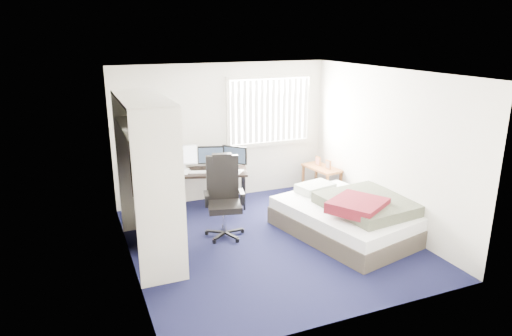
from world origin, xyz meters
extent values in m
plane|color=black|center=(0.00, 0.00, 0.00)|extent=(4.20, 4.20, 0.00)
plane|color=silver|center=(0.00, 2.10, 1.25)|extent=(4.00, 0.00, 4.00)
plane|color=silver|center=(0.00, -2.10, 1.25)|extent=(4.00, 0.00, 4.00)
plane|color=silver|center=(-2.00, 0.00, 1.25)|extent=(0.00, 4.20, 4.20)
plane|color=silver|center=(2.00, 0.00, 1.25)|extent=(0.00, 4.20, 4.20)
plane|color=white|center=(0.00, 0.00, 2.50)|extent=(4.20, 4.20, 0.00)
cube|color=white|center=(0.90, 2.08, 1.60)|extent=(1.60, 0.02, 1.20)
cube|color=beige|center=(0.90, 2.05, 2.23)|extent=(1.72, 0.06, 0.06)
cube|color=beige|center=(0.90, 2.05, 0.97)|extent=(1.72, 0.06, 0.06)
cube|color=white|center=(0.90, 2.02, 1.60)|extent=(1.60, 0.04, 1.16)
cube|color=beige|center=(-1.70, -0.60, 1.10)|extent=(0.60, 0.04, 2.20)
cube|color=beige|center=(-1.70, 1.20, 1.10)|extent=(0.60, 0.04, 2.20)
cube|color=beige|center=(-1.70, 0.30, 2.20)|extent=(0.60, 1.80, 0.04)
cube|color=beige|center=(-1.70, 0.30, 1.82)|extent=(0.56, 1.74, 0.03)
cylinder|color=silver|center=(-1.70, 0.30, 1.70)|extent=(0.03, 1.72, 0.03)
cube|color=#26262B|center=(-1.70, 0.20, 1.25)|extent=(0.38, 1.10, 0.90)
cube|color=beige|center=(-1.38, 0.75, 1.10)|extent=(0.03, 0.90, 2.20)
cube|color=white|center=(-1.70, -0.15, 1.96)|extent=(0.38, 0.30, 0.24)
cube|color=gray|center=(-1.70, 0.35, 1.95)|extent=(0.34, 0.28, 0.22)
cube|color=black|center=(-0.42, 1.73, 0.64)|extent=(1.47, 0.99, 0.04)
cylinder|color=black|center=(-1.07, 1.66, 0.31)|extent=(0.04, 0.04, 0.62)
cylinder|color=black|center=(-0.93, 2.15, 0.31)|extent=(0.04, 0.04, 0.62)
cylinder|color=black|center=(0.10, 1.31, 0.31)|extent=(0.04, 0.04, 0.62)
cylinder|color=black|center=(0.24, 1.80, 0.31)|extent=(0.04, 0.04, 0.62)
cube|color=white|center=(-0.80, 1.96, 0.94)|extent=(0.49, 0.17, 0.36)
cube|color=white|center=(-0.80, 1.96, 0.94)|extent=(0.43, 0.13, 0.31)
cube|color=black|center=(-0.34, 1.82, 0.92)|extent=(0.47, 0.17, 0.32)
cube|color=#1E2838|center=(-0.34, 1.82, 0.92)|extent=(0.41, 0.13, 0.27)
cube|color=black|center=(0.05, 1.67, 0.92)|extent=(0.47, 0.17, 0.32)
cube|color=#1E2838|center=(0.05, 1.67, 0.92)|extent=(0.41, 0.13, 0.27)
cube|color=white|center=(-0.57, 1.68, 0.67)|extent=(0.42, 0.25, 0.02)
cube|color=black|center=(-0.31, 1.61, 0.68)|extent=(0.09, 0.11, 0.02)
cylinder|color=silver|center=(-0.17, 1.61, 0.74)|extent=(0.08, 0.08, 0.16)
cube|color=white|center=(-0.42, 1.73, 0.66)|extent=(0.37, 0.35, 0.00)
cube|color=black|center=(-0.57, 0.43, 0.06)|extent=(0.70, 0.70, 0.12)
cylinder|color=silver|center=(-0.57, 0.43, 0.26)|extent=(0.06, 0.06, 0.39)
cube|color=black|center=(-0.57, 0.43, 0.49)|extent=(0.59, 0.59, 0.10)
cube|color=black|center=(-0.52, 0.65, 0.88)|extent=(0.50, 0.20, 0.69)
cube|color=black|center=(-0.52, 0.65, 1.18)|extent=(0.31, 0.18, 0.16)
cube|color=black|center=(-0.83, 0.48, 0.70)|extent=(0.13, 0.28, 0.04)
cube|color=black|center=(-0.31, 0.37, 0.70)|extent=(0.13, 0.28, 0.04)
cube|color=white|center=(-0.19, 1.60, 0.21)|extent=(0.34, 0.31, 0.03)
cylinder|color=white|center=(-0.25, 1.50, 0.10)|extent=(0.03, 0.03, 0.20)
cylinder|color=white|center=(-0.31, 1.64, 0.10)|extent=(0.03, 0.03, 0.20)
cylinder|color=white|center=(-0.06, 1.57, 0.10)|extent=(0.03, 0.03, 0.20)
cylinder|color=white|center=(-0.12, 1.71, 0.10)|extent=(0.03, 0.03, 0.20)
cube|color=brown|center=(1.75, 1.49, 0.53)|extent=(0.52, 0.86, 0.04)
cube|color=brown|center=(1.65, 1.11, 0.26)|extent=(0.05, 0.05, 0.51)
cube|color=brown|center=(1.53, 1.83, 0.26)|extent=(0.05, 0.05, 0.51)
cube|color=brown|center=(1.97, 1.16, 0.26)|extent=(0.05, 0.05, 0.51)
cube|color=brown|center=(1.85, 1.88, 0.26)|extent=(0.05, 0.05, 0.51)
cube|color=brown|center=(1.78, 1.32, 0.64)|extent=(0.04, 0.14, 0.18)
cube|color=brown|center=(1.73, 1.61, 0.64)|extent=(0.04, 0.14, 0.18)
cube|color=#3E362D|center=(1.25, -0.19, 0.14)|extent=(2.00, 2.39, 0.27)
cube|color=white|center=(1.25, -0.19, 0.36)|extent=(1.95, 2.35, 0.19)
cube|color=beige|center=(1.08, 0.56, 0.52)|extent=(0.67, 0.52, 0.14)
cube|color=#383C2D|center=(1.45, -0.40, 0.52)|extent=(1.33, 1.43, 0.18)
cube|color=#4E0D19|center=(1.13, -0.57, 0.61)|extent=(1.00, 0.99, 0.16)
cube|color=#A67453|center=(-1.65, 0.44, 0.15)|extent=(0.48, 0.43, 0.30)
camera|label=1|loc=(-2.58, -5.71, 3.03)|focal=32.00mm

